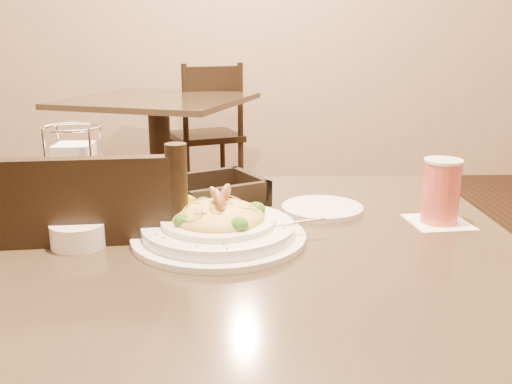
{
  "coord_description": "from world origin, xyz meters",
  "views": [
    {
      "loc": [
        -0.03,
        -0.91,
        1.1
      ],
      "look_at": [
        0.0,
        0.02,
        0.84
      ],
      "focal_mm": 40.0,
      "sensor_mm": 36.0,
      "label": 1
    }
  ],
  "objects_px": {
    "main_table": "(256,365)",
    "side_plate": "(322,208)",
    "pasta_bowl": "(219,225)",
    "background_table": "(160,141)",
    "napkin_caddy": "(76,176)",
    "dining_chair_far": "(208,130)",
    "dining_chair_near": "(94,346)",
    "drink_glass": "(441,192)",
    "bread_basket": "(213,194)",
    "butter_ramekin": "(78,235)"
  },
  "relations": [
    {
      "from": "side_plate",
      "to": "dining_chair_near",
      "type": "bearing_deg",
      "value": -174.25
    },
    {
      "from": "napkin_caddy",
      "to": "bread_basket",
      "type": "bearing_deg",
      "value": 11.24
    },
    {
      "from": "pasta_bowl",
      "to": "drink_glass",
      "type": "bearing_deg",
      "value": 11.01
    },
    {
      "from": "pasta_bowl",
      "to": "drink_glass",
      "type": "xyz_separation_m",
      "value": [
        0.4,
        0.08,
        0.03
      ]
    },
    {
      "from": "napkin_caddy",
      "to": "dining_chair_near",
      "type": "bearing_deg",
      "value": -67.37
    },
    {
      "from": "pasta_bowl",
      "to": "napkin_caddy",
      "type": "height_order",
      "value": "napkin_caddy"
    },
    {
      "from": "main_table",
      "to": "background_table",
      "type": "relative_size",
      "value": 0.78
    },
    {
      "from": "bread_basket",
      "to": "napkin_caddy",
      "type": "xyz_separation_m",
      "value": [
        -0.26,
        -0.05,
        0.05
      ]
    },
    {
      "from": "main_table",
      "to": "butter_ramekin",
      "type": "xyz_separation_m",
      "value": [
        -0.3,
        -0.02,
        0.26
      ]
    },
    {
      "from": "main_table",
      "to": "dining_chair_far",
      "type": "relative_size",
      "value": 0.97
    },
    {
      "from": "dining_chair_far",
      "to": "drink_glass",
      "type": "bearing_deg",
      "value": 81.33
    },
    {
      "from": "pasta_bowl",
      "to": "butter_ramekin",
      "type": "relative_size",
      "value": 3.64
    },
    {
      "from": "side_plate",
      "to": "napkin_caddy",
      "type": "bearing_deg",
      "value": 179.32
    },
    {
      "from": "main_table",
      "to": "drink_glass",
      "type": "xyz_separation_m",
      "value": [
        0.34,
        0.08,
        0.3
      ]
    },
    {
      "from": "bread_basket",
      "to": "side_plate",
      "type": "relative_size",
      "value": 1.5
    },
    {
      "from": "dining_chair_far",
      "to": "main_table",
      "type": "bearing_deg",
      "value": 74.06
    },
    {
      "from": "main_table",
      "to": "dining_chair_near",
      "type": "relative_size",
      "value": 0.97
    },
    {
      "from": "dining_chair_far",
      "to": "background_table",
      "type": "bearing_deg",
      "value": 43.82
    },
    {
      "from": "dining_chair_near",
      "to": "dining_chair_far",
      "type": "height_order",
      "value": "same"
    },
    {
      "from": "dining_chair_far",
      "to": "butter_ramekin",
      "type": "distance_m",
      "value": 2.79
    },
    {
      "from": "main_table",
      "to": "drink_glass",
      "type": "bearing_deg",
      "value": 13.37
    },
    {
      "from": "drink_glass",
      "to": "bread_basket",
      "type": "height_order",
      "value": "drink_glass"
    },
    {
      "from": "pasta_bowl",
      "to": "background_table",
      "type": "bearing_deg",
      "value": 100.23
    },
    {
      "from": "pasta_bowl",
      "to": "bread_basket",
      "type": "relative_size",
      "value": 1.36
    },
    {
      "from": "main_table",
      "to": "side_plate",
      "type": "xyz_separation_m",
      "value": [
        0.14,
        0.16,
        0.25
      ]
    },
    {
      "from": "dining_chair_near",
      "to": "napkin_caddy",
      "type": "bearing_deg",
      "value": -72.47
    },
    {
      "from": "dining_chair_near",
      "to": "side_plate",
      "type": "bearing_deg",
      "value": -179.34
    },
    {
      "from": "dining_chair_far",
      "to": "napkin_caddy",
      "type": "xyz_separation_m",
      "value": [
        -0.11,
        -2.59,
        0.34
      ]
    },
    {
      "from": "background_table",
      "to": "side_plate",
      "type": "distance_m",
      "value": 2.19
    },
    {
      "from": "dining_chair_far",
      "to": "butter_ramekin",
      "type": "height_order",
      "value": "dining_chair_far"
    },
    {
      "from": "drink_glass",
      "to": "dining_chair_near",
      "type": "bearing_deg",
      "value": 176.88
    },
    {
      "from": "pasta_bowl",
      "to": "bread_basket",
      "type": "bearing_deg",
      "value": 94.9
    },
    {
      "from": "background_table",
      "to": "pasta_bowl",
      "type": "xyz_separation_m",
      "value": [
        0.41,
        -2.25,
        0.27
      ]
    },
    {
      "from": "background_table",
      "to": "pasta_bowl",
      "type": "relative_size",
      "value": 3.5
    },
    {
      "from": "napkin_caddy",
      "to": "main_table",
      "type": "bearing_deg",
      "value": -26.18
    },
    {
      "from": "background_table",
      "to": "drink_glass",
      "type": "bearing_deg",
      "value": -69.53
    },
    {
      "from": "main_table",
      "to": "drink_glass",
      "type": "relative_size",
      "value": 7.44
    },
    {
      "from": "napkin_caddy",
      "to": "dining_chair_far",
      "type": "bearing_deg",
      "value": 87.48
    },
    {
      "from": "bread_basket",
      "to": "butter_ramekin",
      "type": "relative_size",
      "value": 2.69
    },
    {
      "from": "dining_chair_near",
      "to": "drink_glass",
      "type": "height_order",
      "value": "dining_chair_near"
    },
    {
      "from": "main_table",
      "to": "side_plate",
      "type": "relative_size",
      "value": 5.58
    },
    {
      "from": "dining_chair_near",
      "to": "pasta_bowl",
      "type": "relative_size",
      "value": 2.83
    },
    {
      "from": "dining_chair_near",
      "to": "napkin_caddy",
      "type": "xyz_separation_m",
      "value": [
        -0.02,
        0.05,
        0.34
      ]
    },
    {
      "from": "dining_chair_far",
      "to": "bread_basket",
      "type": "xyz_separation_m",
      "value": [
        0.15,
        -2.54,
        0.29
      ]
    },
    {
      "from": "dining_chair_far",
      "to": "pasta_bowl",
      "type": "bearing_deg",
      "value": 72.75
    },
    {
      "from": "main_table",
      "to": "pasta_bowl",
      "type": "height_order",
      "value": "pasta_bowl"
    },
    {
      "from": "butter_ramekin",
      "to": "main_table",
      "type": "bearing_deg",
      "value": 3.25
    },
    {
      "from": "drink_glass",
      "to": "napkin_caddy",
      "type": "distance_m",
      "value": 0.69
    },
    {
      "from": "background_table",
      "to": "drink_glass",
      "type": "xyz_separation_m",
      "value": [
        0.81,
        -2.18,
        0.3
      ]
    },
    {
      "from": "background_table",
      "to": "pasta_bowl",
      "type": "distance_m",
      "value": 2.31
    }
  ]
}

